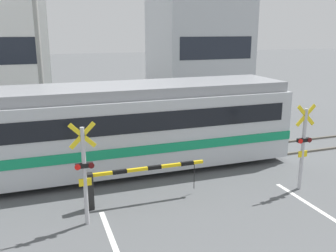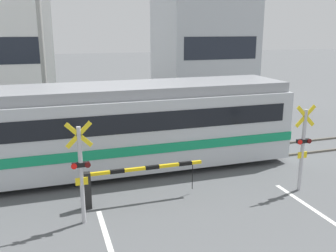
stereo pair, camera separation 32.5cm
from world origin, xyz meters
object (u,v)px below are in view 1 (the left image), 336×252
object	(u,v)px
crossing_signal_left	(84,170)
pedestrian	(106,107)
crossing_barrier_far	(192,124)
crossing_barrier_near	(121,180)
crossing_signal_right	(303,144)

from	to	relation	value
crossing_signal_left	pedestrian	distance (m)	10.19
crossing_barrier_far	pedestrian	size ratio (longest dim) A/B	2.00
crossing_signal_left	pedestrian	xyz separation A→B (m)	(2.33, 9.91, -0.47)
crossing_barrier_near	crossing_barrier_far	bearing A→B (deg)	49.89
pedestrian	crossing_signal_left	bearing A→B (deg)	-103.24
crossing_signal_left	crossing_signal_right	bearing A→B (deg)	0.00
crossing_signal_left	pedestrian	bearing A→B (deg)	76.76
crossing_barrier_far	crossing_signal_left	world-z (taller)	crossing_signal_left
crossing_barrier_far	pedestrian	bearing A→B (deg)	131.61
crossing_barrier_near	crossing_barrier_far	size ratio (longest dim) A/B	1.00
crossing_signal_right	pedestrian	size ratio (longest dim) A/B	1.54
crossing_barrier_near	crossing_signal_left	world-z (taller)	crossing_signal_left
crossing_barrier_far	crossing_signal_left	size ratio (longest dim) A/B	1.30
crossing_signal_left	crossing_signal_right	size ratio (longest dim) A/B	1.00
crossing_signal_left	crossing_barrier_far	bearing A→B (deg)	47.77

